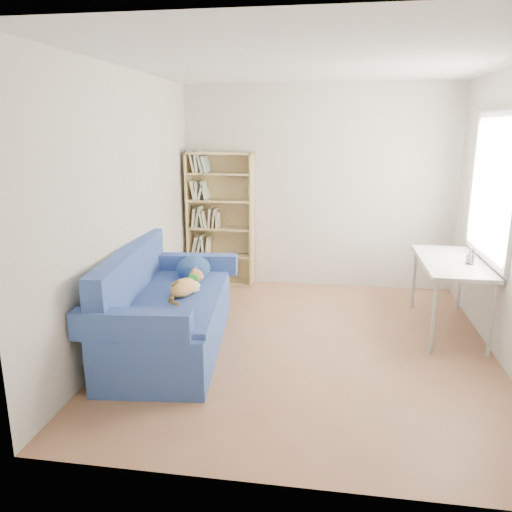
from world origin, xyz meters
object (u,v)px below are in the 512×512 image
Objects in this scene: sofa at (167,312)px; desk at (451,267)px; pen_cup at (470,258)px; bookshelf at (221,225)px.

desk is (2.74, 0.87, 0.32)m from sofa.
pen_cup is (0.15, -0.12, 0.13)m from desk.
desk is at bearing 11.41° from sofa.
bookshelf is 10.53× the size of pen_cup.
sofa is at bearing -162.35° from desk.
bookshelf reaches higher than desk.
pen_cup is at bearing 8.42° from sofa.
sofa is 2.89m from desk.
pen_cup reaches higher than desk.
sofa is 2.14m from bookshelf.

